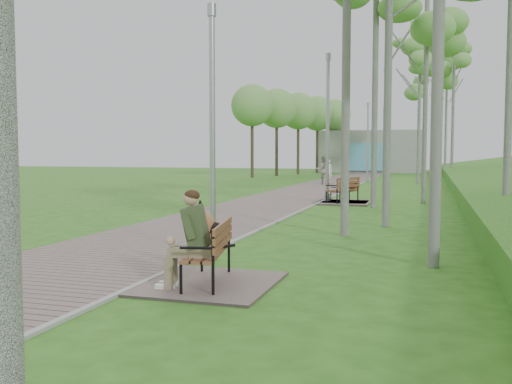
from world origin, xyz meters
TOP-DOWN VIEW (x-y plane):
  - ground at (0.00, 0.00)m, footprint 120.00×120.00m
  - walkway at (-1.75, 21.50)m, footprint 3.50×67.00m
  - kerb at (0.00, 21.50)m, footprint 0.10×67.00m
  - building_north at (-1.50, 50.97)m, footprint 10.00×5.20m
  - bench_main at (0.86, 2.11)m, footprint 1.90×2.11m
  - bench_second at (0.84, 16.24)m, footprint 2.02×2.24m
  - bench_third at (0.87, 16.71)m, footprint 1.72×1.91m
  - lamp_post_near at (0.26, 4.08)m, footprint 0.18×0.18m
  - lamp_post_second at (0.18, 16.62)m, footprint 0.22×0.22m
  - lamp_post_third at (0.15, 31.76)m, footprint 0.20×0.20m
  - lamp_post_far at (0.33, 42.35)m, footprint 0.21×0.21m
  - pedestrian_near at (-2.12, 30.05)m, footprint 0.62×0.49m
  - pedestrian_far at (-2.11, 28.41)m, footprint 1.03×0.91m
  - birch_mid_b at (3.82, 16.95)m, footprint 2.70×2.70m
  - birch_far_b at (3.33, 30.55)m, footprint 2.63×2.63m
  - birch_far_c at (5.53, 38.14)m, footprint 2.96×2.96m
  - birch_distant_a at (3.53, 38.46)m, footprint 2.76×2.76m
  - birch_distant_b at (5.14, 41.25)m, footprint 2.78×2.78m

SIDE VIEW (x-z plane):
  - ground at x=0.00m, z-range 0.00..0.00m
  - walkway at x=-1.75m, z-range 0.00..0.04m
  - kerb at x=0.00m, z-range 0.00..0.05m
  - bench_third at x=0.87m, z-range -0.33..0.72m
  - bench_second at x=0.84m, z-range -0.39..0.85m
  - bench_main at x=0.86m, z-range -0.36..1.29m
  - pedestrian_near at x=-2.12m, z-range 0.00..1.50m
  - pedestrian_far at x=-2.11m, z-range 0.00..1.76m
  - building_north at x=-1.50m, z-range -0.01..3.99m
  - lamp_post_near at x=0.26m, z-range -0.15..4.46m
  - lamp_post_third at x=0.15m, z-range -0.17..4.96m
  - lamp_post_far at x=0.33m, z-range -0.18..5.38m
  - lamp_post_second at x=0.18m, z-range -0.19..5.60m
  - birch_distant_a at x=3.53m, z-range 2.61..11.75m
  - birch_mid_b at x=3.82m, z-range 2.75..12.40m
  - birch_far_b at x=3.33m, z-range 2.82..12.71m
  - birch_far_c at x=5.53m, z-range 3.15..14.19m
  - birch_distant_b at x=5.14m, z-range 3.20..14.41m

